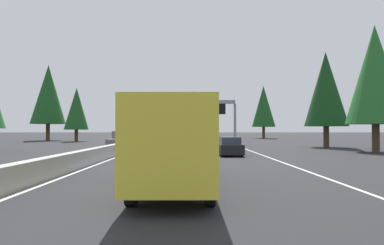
# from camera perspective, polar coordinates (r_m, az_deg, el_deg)

# --- Properties ---
(ground_plane) EXTENTS (320.00, 320.00, 0.00)m
(ground_plane) POSITION_cam_1_polar(r_m,az_deg,el_deg) (63.75, -5.42, -3.07)
(ground_plane) COLOR #262628
(median_barrier) EXTENTS (180.00, 0.56, 0.90)m
(median_barrier) POSITION_cam_1_polar(r_m,az_deg,el_deg) (83.69, -4.38, -2.32)
(median_barrier) COLOR #ADAAA3
(median_barrier) RESTS_ON ground
(shoulder_stripe_right) EXTENTS (160.00, 0.16, 0.01)m
(shoulder_stripe_right) POSITION_cam_1_polar(r_m,az_deg,el_deg) (73.71, 4.26, -2.81)
(shoulder_stripe_right) COLOR silver
(shoulder_stripe_right) RESTS_ON ground
(shoulder_stripe_median) EXTENTS (160.00, 0.16, 0.01)m
(shoulder_stripe_median) POSITION_cam_1_polar(r_m,az_deg,el_deg) (73.69, -4.52, -2.81)
(shoulder_stripe_median) COLOR silver
(shoulder_stripe_median) RESTS_ON ground
(sign_gantry_overhead) EXTENTS (0.50, 12.68, 6.21)m
(sign_gantry_overhead) POSITION_cam_1_polar(r_m,az_deg,el_deg) (45.95, 0.11, 2.36)
(sign_gantry_overhead) COLOR gray
(sign_gantry_overhead) RESTS_ON ground
(box_truck_distant_b) EXTENTS (8.50, 2.40, 2.95)m
(box_truck_distant_b) POSITION_cam_1_polar(r_m,az_deg,el_deg) (11.54, -2.93, -3.53)
(box_truck_distant_b) COLOR gold
(box_truck_distant_b) RESTS_ON ground
(sedan_near_center) EXTENTS (4.40, 1.80, 1.47)m
(sedan_near_center) POSITION_cam_1_polar(r_m,az_deg,el_deg) (26.56, 6.57, -4.21)
(sedan_near_center) COLOR black
(sedan_near_center) RESTS_ON ground
(pickup_far_center) EXTENTS (5.60, 2.00, 1.86)m
(pickup_far_center) POSITION_cam_1_polar(r_m,az_deg,el_deg) (50.15, 3.44, -2.53)
(pickup_far_center) COLOR maroon
(pickup_far_center) RESTS_ON ground
(bus_mid_center) EXTENTS (11.50, 2.55, 3.10)m
(bus_mid_center) POSITION_cam_1_polar(r_m,az_deg,el_deg) (84.47, -3.04, -1.45)
(bus_mid_center) COLOR #1E4793
(bus_mid_center) RESTS_ON ground
(sedan_far_left) EXTENTS (4.40, 1.80, 1.47)m
(sedan_far_left) POSITION_cam_1_polar(r_m,az_deg,el_deg) (125.80, -1.96, -1.84)
(sedan_far_left) COLOR slate
(sedan_far_left) RESTS_ON ground
(minivan_distant_a) EXTENTS (5.00, 1.95, 1.69)m
(minivan_distant_a) POSITION_cam_1_polar(r_m,az_deg,el_deg) (67.61, 2.54, -2.16)
(minivan_distant_a) COLOR maroon
(minivan_distant_a) RESTS_ON ground
(sedan_far_right) EXTENTS (4.40, 1.80, 1.47)m
(sedan_far_right) POSITION_cam_1_polar(r_m,az_deg,el_deg) (64.95, -3.54, -2.43)
(sedan_far_right) COLOR white
(sedan_far_right) RESTS_ON ground
(box_truck_mid_right) EXTENTS (8.50, 2.40, 2.95)m
(box_truck_mid_right) POSITION_cam_1_polar(r_m,az_deg,el_deg) (112.58, -2.31, -1.44)
(box_truck_mid_right) COLOR white
(box_truck_mid_right) RESTS_ON ground
(oncoming_near) EXTENTS (5.60, 2.00, 1.86)m
(oncoming_near) POSITION_cam_1_polar(r_m,az_deg,el_deg) (40.60, -12.42, -2.82)
(oncoming_near) COLOR slate
(oncoming_near) RESTS_ON ground
(oncoming_far) EXTENTS (4.40, 1.80, 1.47)m
(oncoming_far) POSITION_cam_1_polar(r_m,az_deg,el_deg) (81.13, -8.86, -2.18)
(oncoming_far) COLOR silver
(oncoming_far) RESTS_ON ground
(conifer_right_foreground) EXTENTS (5.13, 5.13, 11.65)m
(conifer_right_foreground) POSITION_cam_1_polar(r_m,az_deg,el_deg) (34.38, 29.38, 7.32)
(conifer_right_foreground) COLOR #4C3823
(conifer_right_foreground) RESTS_ON ground
(conifer_right_near) EXTENTS (4.87, 4.87, 11.08)m
(conifer_right_near) POSITION_cam_1_polar(r_m,az_deg,el_deg) (40.90, 22.37, 5.42)
(conifer_right_near) COLOR #4C3823
(conifer_right_near) RESTS_ON ground
(conifer_right_mid) EXTENTS (5.33, 5.33, 12.12)m
(conifer_right_mid) POSITION_cam_1_polar(r_m,az_deg,el_deg) (76.72, 12.40, 2.78)
(conifer_right_mid) COLOR #4C3823
(conifer_right_mid) RESTS_ON ground
(conifer_left_near) EXTENTS (4.05, 4.05, 9.20)m
(conifer_left_near) POSITION_cam_1_polar(r_m,az_deg,el_deg) (58.94, -19.55, 2.28)
(conifer_left_near) COLOR #4C3823
(conifer_left_near) RESTS_ON ground
(conifer_left_mid) EXTENTS (6.19, 6.19, 14.07)m
(conifer_left_mid) POSITION_cam_1_polar(r_m,az_deg,el_deg) (66.33, -23.85, 4.51)
(conifer_left_mid) COLOR #4C3823
(conifer_left_mid) RESTS_ON ground
(conifer_left_far) EXTENTS (6.06, 6.06, 13.77)m
(conifer_left_far) POSITION_cam_1_polar(r_m,az_deg,el_deg) (102.98, -10.80, 2.32)
(conifer_left_far) COLOR #4C3823
(conifer_left_far) RESTS_ON ground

